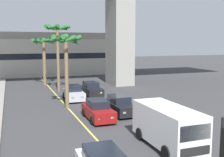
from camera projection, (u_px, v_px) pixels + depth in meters
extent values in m
cube|color=#DBCC4C|center=(72.00, 112.00, 23.81)|extent=(0.14, 56.00, 0.01)
cube|color=gray|center=(120.00, 31.00, 38.88)|extent=(2.80, 4.40, 15.39)
cube|color=beige|center=(37.00, 57.00, 51.05)|extent=(31.74, 8.00, 6.62)
cube|color=#9C998D|center=(37.00, 36.00, 50.54)|extent=(31.10, 7.20, 1.20)
cube|color=black|center=(40.00, 56.00, 47.27)|extent=(28.56, 0.04, 1.00)
cube|color=#B7BABF|center=(74.00, 94.00, 28.86)|extent=(1.82, 4.15, 0.80)
cube|color=black|center=(73.00, 88.00, 28.91)|extent=(1.45, 2.09, 0.60)
cube|color=#F2EDCC|center=(82.00, 97.00, 27.11)|extent=(0.24, 0.09, 0.14)
cube|color=#F2EDCC|center=(73.00, 98.00, 26.81)|extent=(0.24, 0.09, 0.14)
cylinder|color=black|center=(84.00, 99.00, 27.95)|extent=(0.24, 0.65, 0.64)
cylinder|color=black|center=(68.00, 100.00, 27.44)|extent=(0.24, 0.65, 0.64)
cylinder|color=black|center=(79.00, 94.00, 30.34)|extent=(0.24, 0.65, 0.64)
cylinder|color=black|center=(64.00, 95.00, 29.83)|extent=(0.24, 0.65, 0.64)
cube|color=maroon|center=(98.00, 112.00, 21.50)|extent=(1.77, 4.13, 0.80)
cube|color=black|center=(97.00, 103.00, 21.55)|extent=(1.43, 2.07, 0.60)
cube|color=#F2EDCC|center=(112.00, 118.00, 19.77)|extent=(0.24, 0.08, 0.14)
cube|color=#F2EDCC|center=(100.00, 119.00, 19.46)|extent=(0.24, 0.08, 0.14)
cylinder|color=black|center=(113.00, 119.00, 20.61)|extent=(0.23, 0.64, 0.64)
cylinder|color=black|center=(92.00, 121.00, 20.07)|extent=(0.23, 0.64, 0.64)
cylinder|color=black|center=(103.00, 111.00, 22.99)|extent=(0.23, 0.64, 0.64)
cylinder|color=black|center=(84.00, 112.00, 22.45)|extent=(0.23, 0.64, 0.64)
cube|color=black|center=(120.00, 107.00, 23.18)|extent=(1.75, 4.12, 0.80)
cube|color=black|center=(119.00, 99.00, 23.23)|extent=(1.42, 2.07, 0.60)
cube|color=#F2EDCC|center=(135.00, 112.00, 21.49)|extent=(0.24, 0.08, 0.14)
cube|color=#F2EDCC|center=(124.00, 113.00, 21.15)|extent=(0.24, 0.08, 0.14)
cylinder|color=black|center=(135.00, 113.00, 22.33)|extent=(0.23, 0.64, 0.64)
cylinder|color=black|center=(116.00, 115.00, 21.75)|extent=(0.23, 0.64, 0.64)
cylinder|color=black|center=(122.00, 106.00, 24.68)|extent=(0.23, 0.64, 0.64)
cylinder|color=black|center=(106.00, 108.00, 24.10)|extent=(0.23, 0.64, 0.64)
cube|color=black|center=(103.00, 156.00, 11.48)|extent=(1.46, 2.09, 0.60)
cube|color=black|center=(91.00, 91.00, 31.26)|extent=(1.80, 4.14, 0.80)
cube|color=black|center=(91.00, 84.00, 31.31)|extent=(1.44, 2.08, 0.60)
cube|color=#F2EDCC|center=(101.00, 93.00, 29.57)|extent=(0.24, 0.09, 0.14)
cube|color=#F2EDCC|center=(93.00, 93.00, 29.23)|extent=(0.24, 0.09, 0.14)
cylinder|color=black|center=(102.00, 94.00, 30.42)|extent=(0.24, 0.65, 0.64)
cylinder|color=black|center=(88.00, 95.00, 29.82)|extent=(0.24, 0.65, 0.64)
cylinder|color=black|center=(95.00, 91.00, 32.76)|extent=(0.24, 0.65, 0.64)
cylinder|color=black|center=(81.00, 91.00, 32.16)|extent=(0.24, 0.65, 0.64)
cube|color=white|center=(167.00, 125.00, 15.74)|extent=(2.04, 5.22, 2.10)
cube|color=black|center=(195.00, 133.00, 13.31)|extent=(1.80, 0.10, 0.80)
cube|color=black|center=(195.00, 151.00, 13.37)|extent=(1.70, 0.07, 0.44)
cylinder|color=black|center=(197.00, 148.00, 14.73)|extent=(0.27, 0.76, 0.76)
cylinder|color=black|center=(167.00, 153.00, 14.08)|extent=(0.27, 0.76, 0.76)
cylinder|color=black|center=(167.00, 131.00, 17.63)|extent=(0.27, 0.76, 0.76)
cylinder|color=black|center=(140.00, 134.00, 16.99)|extent=(0.27, 0.76, 0.76)
cylinder|color=brown|center=(67.00, 74.00, 24.82)|extent=(0.34, 0.34, 6.34)
sphere|color=#236028|center=(66.00, 37.00, 24.39)|extent=(0.60, 0.60, 0.60)
cone|color=#236028|center=(76.00, 41.00, 24.84)|extent=(0.64, 1.90, 1.01)
cone|color=#236028|center=(72.00, 41.00, 25.24)|extent=(1.58, 1.66, 1.08)
cone|color=#236028|center=(61.00, 41.00, 25.17)|extent=(1.90, 0.91, 1.07)
cone|color=#236028|center=(56.00, 39.00, 24.39)|extent=(1.03, 1.91, 0.80)
cone|color=#236028|center=(57.00, 40.00, 23.78)|extent=(1.20, 1.88, 0.94)
cone|color=#236028|center=(66.00, 41.00, 23.55)|extent=(1.90, 0.72, 1.03)
cone|color=#236028|center=(74.00, 40.00, 24.03)|extent=(1.65, 1.62, 0.88)
cylinder|color=brown|center=(58.00, 60.00, 33.41)|extent=(0.35, 0.35, 7.78)
sphere|color=#236028|center=(57.00, 26.00, 32.88)|extent=(0.60, 0.60, 0.60)
cone|color=#236028|center=(65.00, 29.00, 33.33)|extent=(0.59, 2.07, 0.90)
cone|color=#236028|center=(63.00, 29.00, 33.75)|extent=(1.60, 1.89, 0.88)
cone|color=#236028|center=(55.00, 29.00, 33.78)|extent=(2.09, 0.73, 0.83)
cone|color=#236028|center=(50.00, 28.00, 33.32)|extent=(1.75, 1.76, 0.83)
cone|color=#236028|center=(49.00, 28.00, 32.64)|extent=(0.59, 2.07, 0.89)
cone|color=#236028|center=(52.00, 28.00, 32.04)|extent=(1.67, 1.83, 0.83)
cone|color=#236028|center=(59.00, 29.00, 32.02)|extent=(2.07, 0.59, 0.99)
cone|color=#236028|center=(64.00, 29.00, 32.40)|extent=(1.88, 1.60, 0.94)
cylinder|color=brown|center=(44.00, 63.00, 38.57)|extent=(0.45, 0.45, 6.24)
sphere|color=#236028|center=(44.00, 40.00, 38.14)|extent=(0.60, 0.60, 0.60)
cone|color=#236028|center=(52.00, 41.00, 38.61)|extent=(0.53, 2.37, 0.80)
cone|color=#236028|center=(50.00, 42.00, 39.14)|extent=(1.72, 2.16, 1.05)
cone|color=#236028|center=(44.00, 41.00, 39.29)|extent=(2.39, 0.77, 0.83)
cone|color=#236028|center=(39.00, 42.00, 38.99)|extent=(2.31, 1.40, 1.09)
cone|color=#236028|center=(35.00, 42.00, 38.20)|extent=(1.26, 2.34, 1.08)
cone|color=#236028|center=(35.00, 41.00, 37.52)|extent=(1.00, 2.39, 0.89)
cone|color=#236028|center=(41.00, 41.00, 37.02)|extent=(2.35, 1.28, 0.79)
cone|color=#236028|center=(46.00, 41.00, 37.16)|extent=(2.39, 0.76, 0.82)
cone|color=#236028|center=(51.00, 41.00, 37.94)|extent=(1.61, 2.24, 0.82)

